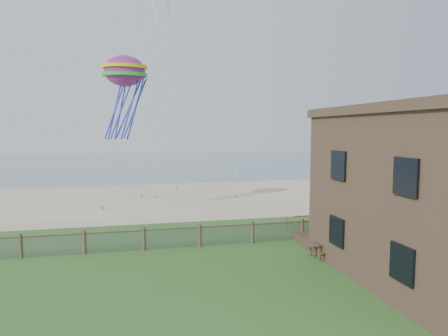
{
  "coord_description": "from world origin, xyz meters",
  "views": [
    {
      "loc": [
        -3.5,
        -15.09,
        6.37
      ],
      "look_at": [
        1.82,
        8.0,
        4.1
      ],
      "focal_mm": 32.0,
      "sensor_mm": 36.0,
      "label": 1
    }
  ],
  "objects": [
    {
      "name": "sand_beach",
      "position": [
        0.0,
        22.0,
        0.0
      ],
      "size": [
        72.0,
        20.0,
        0.02
      ],
      "primitive_type": "cube",
      "color": "tan",
      "rests_on": "ground"
    },
    {
      "name": "motel_deck",
      "position": [
        13.0,
        5.0,
        0.25
      ],
      "size": [
        15.0,
        2.0,
        0.5
      ],
      "primitive_type": "cube",
      "color": "#4F382D",
      "rests_on": "ground"
    },
    {
      "name": "octopus_kite",
      "position": [
        -3.91,
        14.87,
        8.89
      ],
      "size": [
        3.75,
        3.15,
        6.59
      ],
      "primitive_type": null,
      "rotation": [
        0.0,
        0.0,
        -0.32
      ],
      "color": "red"
    },
    {
      "name": "ground",
      "position": [
        0.0,
        0.0,
        0.0
      ],
      "size": [
        160.0,
        160.0,
        0.0
      ],
      "primitive_type": "plane",
      "color": "#2D6322",
      "rests_on": "ground"
    },
    {
      "name": "chainlink_fence",
      "position": [
        0.0,
        6.0,
        0.55
      ],
      "size": [
        36.2,
        0.2,
        1.25
      ],
      "primitive_type": null,
      "color": "#4B362A",
      "rests_on": "ground"
    },
    {
      "name": "ocean",
      "position": [
        0.0,
        66.0,
        0.0
      ],
      "size": [
        160.0,
        68.0,
        0.02
      ],
      "primitive_type": "cube",
      "color": "slate",
      "rests_on": "ground"
    },
    {
      "name": "picnic_table",
      "position": [
        5.98,
        2.8,
        0.36
      ],
      "size": [
        1.88,
        1.54,
        0.72
      ],
      "primitive_type": null,
      "rotation": [
        0.0,
        0.0,
        0.16
      ],
      "color": "#4F382D",
      "rests_on": "ground"
    }
  ]
}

